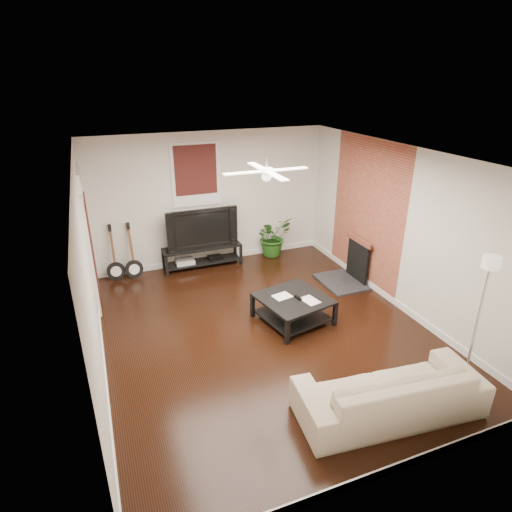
{
  "coord_description": "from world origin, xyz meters",
  "views": [
    {
      "loc": [
        -2.3,
        -5.47,
        3.87
      ],
      "look_at": [
        0.0,
        0.4,
        1.15
      ],
      "focal_mm": 30.05,
      "sensor_mm": 36.0,
      "label": 1
    }
  ],
  "objects": [
    {
      "name": "room",
      "position": [
        0.0,
        0.0,
        1.4
      ],
      "size": [
        5.01,
        6.01,
        2.81
      ],
      "color": "black",
      "rests_on": "ground"
    },
    {
      "name": "brick_accent",
      "position": [
        2.49,
        1.0,
        1.4
      ],
      "size": [
        0.02,
        2.2,
        2.8
      ],
      "primitive_type": "cube",
      "color": "#A84836",
      "rests_on": "floor"
    },
    {
      "name": "fireplace",
      "position": [
        2.2,
        1.0,
        0.46
      ],
      "size": [
        0.8,
        1.1,
        0.92
      ],
      "primitive_type": "cube",
      "color": "black",
      "rests_on": "floor"
    },
    {
      "name": "window_back",
      "position": [
        -0.3,
        2.97,
        1.95
      ],
      "size": [
        1.0,
        0.06,
        1.3
      ],
      "primitive_type": "cube",
      "color": "#340E0E",
      "rests_on": "wall_back"
    },
    {
      "name": "door_left",
      "position": [
        -2.46,
        1.9,
        1.25
      ],
      "size": [
        0.08,
        1.0,
        2.5
      ],
      "primitive_type": "cube",
      "color": "white",
      "rests_on": "wall_left"
    },
    {
      "name": "tv_stand",
      "position": [
        -0.3,
        2.78,
        0.23
      ],
      "size": [
        1.66,
        0.44,
        0.47
      ],
      "primitive_type": "cube",
      "color": "black",
      "rests_on": "floor"
    },
    {
      "name": "tv",
      "position": [
        -0.3,
        2.8,
        0.89
      ],
      "size": [
        1.49,
        0.2,
        0.86
      ],
      "primitive_type": "imported",
      "color": "black",
      "rests_on": "tv_stand"
    },
    {
      "name": "coffee_table",
      "position": [
        0.55,
        0.09,
        0.22
      ],
      "size": [
        1.24,
        1.24,
        0.44
      ],
      "primitive_type": "cube",
      "rotation": [
        0.0,
        0.0,
        0.2
      ],
      "color": "black",
      "rests_on": "floor"
    },
    {
      "name": "sofa",
      "position": [
        0.71,
        -2.23,
        0.33
      ],
      "size": [
        2.35,
        1.11,
        0.66
      ],
      "primitive_type": "imported",
      "rotation": [
        0.0,
        0.0,
        3.04
      ],
      "color": "tan",
      "rests_on": "floor"
    },
    {
      "name": "floor_lamp",
      "position": [
        2.06,
        -2.13,
        0.93
      ],
      "size": [
        0.33,
        0.33,
        1.85
      ],
      "primitive_type": null,
      "rotation": [
        0.0,
        0.0,
        -0.1
      ],
      "color": "silver",
      "rests_on": "floor"
    },
    {
      "name": "potted_plant",
      "position": [
        1.35,
        2.82,
        0.45
      ],
      "size": [
        0.95,
        0.87,
        0.91
      ],
      "primitive_type": "imported",
      "rotation": [
        0.0,
        0.0,
        0.22
      ],
      "color": "#205217",
      "rests_on": "floor"
    },
    {
      "name": "guitar_left",
      "position": [
        -2.09,
        2.75,
        0.58
      ],
      "size": [
        0.37,
        0.27,
        1.16
      ],
      "primitive_type": null,
      "rotation": [
        0.0,
        0.0,
        -0.04
      ],
      "color": "black",
      "rests_on": "floor"
    },
    {
      "name": "guitar_right",
      "position": [
        -1.74,
        2.72,
        0.58
      ],
      "size": [
        0.37,
        0.27,
        1.16
      ],
      "primitive_type": null,
      "rotation": [
        0.0,
        0.0,
        0.06
      ],
      "color": "black",
      "rests_on": "floor"
    },
    {
      "name": "ceiling_fan",
      "position": [
        0.0,
        0.0,
        2.6
      ],
      "size": [
        1.24,
        1.24,
        0.32
      ],
      "primitive_type": null,
      "color": "white",
      "rests_on": "ceiling"
    }
  ]
}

